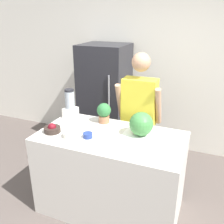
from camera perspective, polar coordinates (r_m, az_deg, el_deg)
name	(u,v)px	position (r m, az deg, el deg)	size (l,w,h in m)	color
wall_back	(152,70)	(4.10, 9.14, 9.50)	(8.00, 0.06, 2.60)	white
counter_island	(111,173)	(2.88, -0.32, -13.80)	(1.54, 0.83, 0.94)	beige
refrigerator	(105,98)	(4.07, -1.62, 3.20)	(0.71, 0.68, 1.71)	#232328
person	(139,119)	(3.18, 6.12, -1.65)	(0.56, 0.27, 1.72)	#4C608C
cutting_board	(141,135)	(2.64, 6.61, -5.28)	(0.37, 0.30, 0.01)	white
watermelon	(141,124)	(2.58, 6.69, -2.74)	(0.25, 0.25, 0.25)	#3D7F3D
bowl_cherries	(52,129)	(2.77, -13.52, -3.78)	(0.18, 0.18, 0.10)	#2D231E
bowl_cream	(71,133)	(2.62, -9.33, -4.86)	(0.17, 0.17, 0.10)	white
bowl_small_blue	(88,135)	(2.59, -5.57, -5.32)	(0.10, 0.10, 0.05)	navy
blender	(70,105)	(3.07, -9.55, 1.56)	(0.15, 0.15, 0.36)	silver
potted_plant	(104,112)	(2.89, -1.86, -0.04)	(0.16, 0.16, 0.24)	#996647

